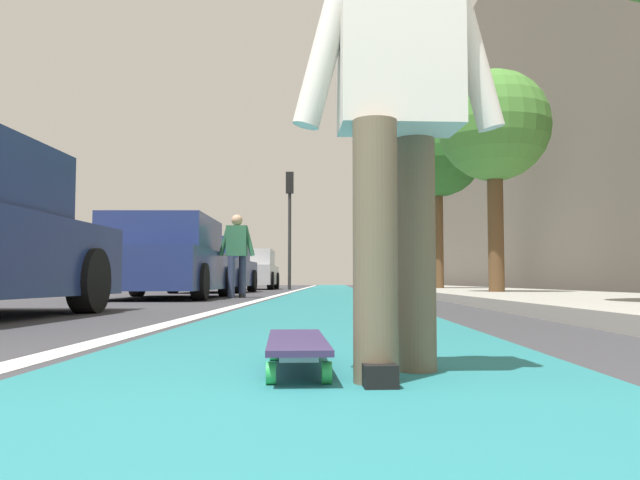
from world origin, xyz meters
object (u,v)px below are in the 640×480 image
object	(u,v)px
parked_car_mid	(165,260)
traffic_light	(290,208)
skater_person	(398,95)
skateboard	(297,344)
pedestrian_distant	(237,250)
street_tree_mid	(494,128)
parked_car_end	(251,270)
street_tree_far	(439,153)
parked_car_far	(215,267)

from	to	relation	value
parked_car_mid	traffic_light	xyz separation A→B (m)	(12.52, -1.46, 2.33)
skater_person	skateboard	bearing A→B (deg)	66.61
skateboard	pedestrian_distant	size ratio (longest dim) A/B	0.55
traffic_light	street_tree_mid	xyz separation A→B (m)	(-12.69, -4.51, 0.04)
skater_person	traffic_light	distance (m)	22.44
parked_car_end	pedestrian_distant	bearing A→B (deg)	-174.15
skater_person	pedestrian_distant	bearing A→B (deg)	11.25
parked_car_mid	street_tree_far	xyz separation A→B (m)	(5.99, -5.97, 3.13)
parked_car_mid	parked_car_end	world-z (taller)	parked_car_end
skateboard	skater_person	distance (m)	0.92
street_tree_far	parked_car_mid	bearing A→B (deg)	135.08
skater_person	traffic_light	bearing A→B (deg)	4.67
parked_car_end	street_tree_mid	distance (m)	14.52
parked_car_mid	traffic_light	bearing A→B (deg)	-6.64
skateboard	street_tree_far	distance (m)	16.31
street_tree_mid	pedestrian_distant	distance (m)	5.22
traffic_light	pedestrian_distant	size ratio (longest dim) A/B	2.81
parked_car_far	street_tree_mid	size ratio (longest dim) A/B	0.99
traffic_light	street_tree_far	bearing A→B (deg)	-145.34
parked_car_end	street_tree_far	xyz separation A→B (m)	(-6.85, -5.99, 3.12)
skater_person	parked_car_mid	distance (m)	10.29
parked_car_end	traffic_light	size ratio (longest dim) A/B	0.97
parked_car_end	street_tree_mid	world-z (taller)	street_tree_mid
street_tree_mid	street_tree_far	xyz separation A→B (m)	(6.16, 0.00, 0.76)
traffic_light	street_tree_mid	distance (m)	13.47
parked_car_far	parked_car_end	size ratio (longest dim) A/B	0.96
parked_car_end	skateboard	bearing A→B (deg)	-172.52
skateboard	pedestrian_distant	xyz separation A→B (m)	(9.97, 1.67, 0.80)
parked_car_end	pedestrian_distant	distance (m)	12.53
skateboard	parked_car_far	xyz separation A→B (m)	(15.73, 3.11, 0.62)
parked_car_end	skater_person	bearing A→B (deg)	-171.71
skateboard	parked_car_end	world-z (taller)	parked_car_end
street_tree_mid	pedestrian_distant	xyz separation A→B (m)	(0.55, 4.71, -2.18)
parked_car_far	parked_car_mid	bearing A→B (deg)	-178.34
skateboard	pedestrian_distant	world-z (taller)	pedestrian_distant
parked_car_mid	street_tree_far	size ratio (longest dim) A/B	0.90
parked_car_end	traffic_light	distance (m)	2.76
parked_car_end	street_tree_far	distance (m)	9.62
skateboard	skater_person	size ratio (longest dim) A/B	0.52
skateboard	street_tree_mid	size ratio (longest dim) A/B	0.21
street_tree_mid	street_tree_far	size ratio (longest dim) A/B	0.81
parked_car_far	traffic_light	xyz separation A→B (m)	(6.38, -1.63, 2.32)
skater_person	parked_car_end	bearing A→B (deg)	8.29
parked_car_mid	pedestrian_distant	size ratio (longest dim) A/B	2.92
parked_car_end	street_tree_far	size ratio (longest dim) A/B	0.84
parked_car_mid	parked_car_far	xyz separation A→B (m)	(6.14, 0.18, 0.01)
parked_car_mid	pedestrian_distant	xyz separation A→B (m)	(0.38, -1.26, 0.20)
skateboard	skater_person	xyz separation A→B (m)	(-0.15, -0.35, 0.84)
traffic_light	parked_car_end	bearing A→B (deg)	77.65
parked_car_mid	traffic_light	world-z (taller)	traffic_light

